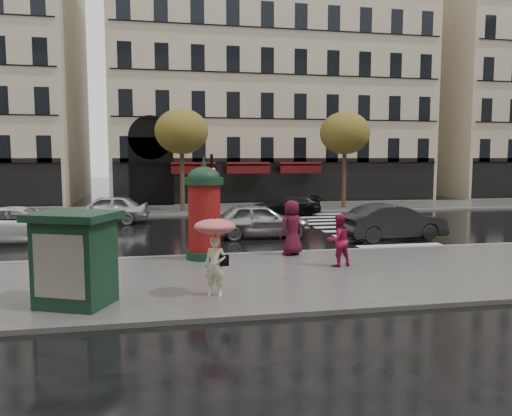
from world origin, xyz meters
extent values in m
plane|color=black|center=(0.00, 0.00, 0.00)|extent=(160.00, 160.00, 0.00)
cube|color=#474744|center=(0.00, -0.50, 0.06)|extent=(90.00, 7.00, 0.12)
cube|color=#474744|center=(0.00, 19.00, 0.06)|extent=(90.00, 6.00, 0.12)
cube|color=slate|center=(0.00, 3.00, 0.07)|extent=(90.00, 0.25, 0.14)
cube|color=slate|center=(0.00, 16.00, 0.07)|extent=(90.00, 0.25, 0.14)
cube|color=silver|center=(6.00, 9.60, 0.01)|extent=(3.60, 11.75, 0.01)
cube|color=#B7A88C|center=(6.00, 30.00, 10.00)|extent=(26.00, 14.00, 20.00)
cylinder|color=#38281C|center=(-2.00, 18.00, 2.60)|extent=(0.28, 0.28, 5.20)
ellipsoid|color=#53571B|center=(-2.00, 18.00, 5.20)|extent=(3.40, 3.40, 2.89)
cylinder|color=#38281C|center=(9.00, 18.00, 2.60)|extent=(0.28, 0.28, 5.20)
ellipsoid|color=#53571B|center=(9.00, 18.00, 5.20)|extent=(3.40, 3.40, 2.89)
imported|color=beige|center=(-2.21, -2.29, 0.86)|extent=(0.64, 0.54, 1.49)
cylinder|color=black|center=(-2.21, -2.29, 1.36)|extent=(0.02, 0.02, 0.94)
ellipsoid|color=#E42A68|center=(-2.21, -2.29, 1.86)|extent=(1.03, 1.03, 0.36)
cone|color=black|center=(-2.21, -2.29, 2.06)|extent=(0.04, 0.04, 0.08)
cube|color=black|center=(-1.99, -2.35, 1.01)|extent=(0.22, 0.10, 0.28)
imported|color=#A21444|center=(1.99, 0.34, 0.94)|extent=(0.92, 0.79, 1.65)
imported|color=#490E1E|center=(1.04, 2.40, 1.09)|extent=(1.12, 0.99, 1.93)
cylinder|color=black|center=(-2.03, 2.40, 0.26)|extent=(1.27, 1.27, 0.27)
cylinder|color=maroon|center=(-2.03, 2.40, 1.52)|extent=(1.09, 1.09, 2.27)
cylinder|color=black|center=(-2.03, 2.40, 2.75)|extent=(1.30, 1.30, 0.23)
ellipsoid|color=black|center=(-2.03, 2.40, 2.84)|extent=(1.12, 1.12, 0.79)
cone|color=black|center=(-2.03, 2.40, 3.43)|extent=(0.18, 0.18, 0.41)
cylinder|color=black|center=(-1.73, 2.80, 1.89)|extent=(0.11, 0.11, 3.54)
cube|color=black|center=(-1.70, 2.61, 2.95)|extent=(0.24, 0.19, 0.62)
cube|color=black|center=(-5.47, -2.46, 1.12)|extent=(1.89, 1.74, 1.99)
cube|color=black|center=(-5.47, -2.46, 2.21)|extent=(2.26, 2.12, 0.17)
imported|color=#99999D|center=(0.82, 7.08, 0.77)|extent=(4.57, 1.95, 1.54)
imported|color=black|center=(6.37, 5.39, 0.76)|extent=(4.79, 2.11, 1.53)
imported|color=white|center=(-9.18, 7.80, 0.75)|extent=(5.46, 2.62, 1.50)
imported|color=black|center=(4.07, 15.00, 0.63)|extent=(4.42, 1.93, 1.26)
imported|color=#B6B5BA|center=(-6.33, 13.31, 0.77)|extent=(4.66, 2.17, 1.54)
camera|label=1|loc=(-3.57, -14.38, 3.54)|focal=35.00mm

